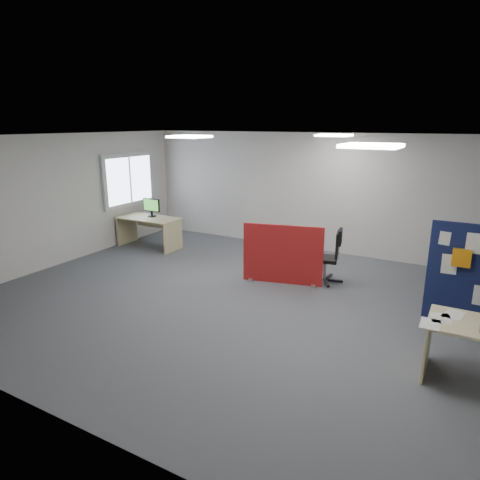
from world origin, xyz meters
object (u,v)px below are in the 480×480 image
at_px(office_chair, 331,253).
at_px(red_divider, 283,255).
at_px(monitor_second, 151,207).
at_px(second_desk, 150,225).

bearing_deg(office_chair, red_divider, -160.79).
bearing_deg(red_divider, monitor_second, 154.76).
relative_size(second_desk, office_chair, 1.46).
bearing_deg(office_chair, second_desk, 164.73).
bearing_deg(office_chair, monitor_second, 163.64).
bearing_deg(monitor_second, office_chair, -3.00).
height_order(red_divider, monitor_second, monitor_second).
relative_size(second_desk, monitor_second, 3.11).
xyz_separation_m(red_divider, monitor_second, (-3.76, 0.78, 0.42)).
distance_m(red_divider, monitor_second, 3.86).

